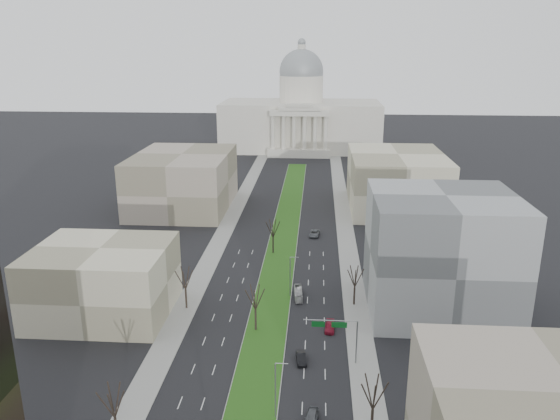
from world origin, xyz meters
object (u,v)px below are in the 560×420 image
at_px(car_grey_near, 311,417).
at_px(car_red, 330,327).
at_px(car_grey_far, 315,233).
at_px(box_van, 298,293).
at_px(car_black, 301,358).

distance_m(car_grey_near, car_red, 26.80).
height_order(car_grey_near, car_grey_far, car_grey_far).
distance_m(car_grey_far, box_van, 39.63).
bearing_deg(car_black, car_red, 58.32).
height_order(car_red, car_grey_far, car_grey_far).
bearing_deg(car_red, car_grey_far, 97.45).
height_order(car_black, car_grey_far, car_grey_far).
distance_m(car_black, car_red, 12.25).
relative_size(car_grey_near, car_black, 1.01).
xyz_separation_m(car_grey_near, car_black, (-1.97, 15.47, -0.03)).
bearing_deg(box_van, car_grey_far, 81.49).
distance_m(car_grey_near, box_van, 40.30).
bearing_deg(car_grey_near, car_red, 93.25).
relative_size(car_red, car_grey_far, 0.80).
bearing_deg(car_grey_near, car_black, 107.15).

